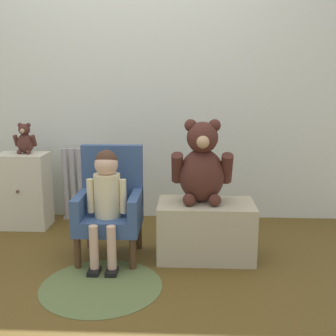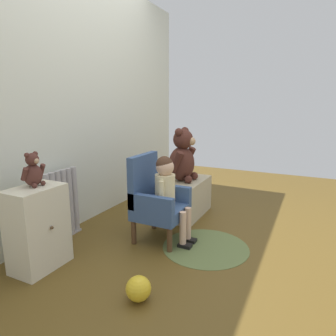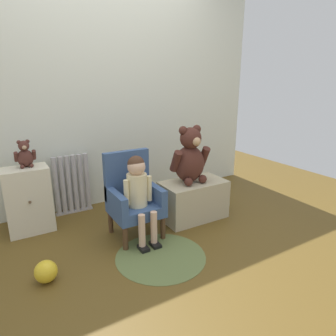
# 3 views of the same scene
# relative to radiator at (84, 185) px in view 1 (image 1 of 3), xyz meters

# --- Properties ---
(ground_plane) EXTENTS (6.00, 6.00, 0.00)m
(ground_plane) POSITION_rel_radiator_xyz_m (0.41, -1.16, -0.30)
(ground_plane) COLOR brown
(back_wall) EXTENTS (3.80, 0.05, 2.40)m
(back_wall) POSITION_rel_radiator_xyz_m (0.41, 0.12, 0.90)
(back_wall) COLOR silver
(back_wall) RESTS_ON ground_plane
(radiator) EXTENTS (0.37, 0.05, 0.61)m
(radiator) POSITION_rel_radiator_xyz_m (0.00, 0.00, 0.00)
(radiator) COLOR #ADA8AC
(radiator) RESTS_ON ground_plane
(small_dresser) EXTENTS (0.38, 0.28, 0.60)m
(small_dresser) POSITION_rel_radiator_xyz_m (-0.43, -0.20, -0.00)
(small_dresser) COLOR beige
(small_dresser) RESTS_ON ground_plane
(child_armchair) EXTENTS (0.41, 0.40, 0.74)m
(child_armchair) POSITION_rel_radiator_xyz_m (0.35, -0.72, 0.05)
(child_armchair) COLOR #37517D
(child_armchair) RESTS_ON ground_plane
(child_figure) EXTENTS (0.25, 0.35, 0.74)m
(child_figure) POSITION_rel_radiator_xyz_m (0.35, -0.84, 0.18)
(child_figure) COLOR beige
(child_figure) RESTS_ON ground_plane
(low_bench) EXTENTS (0.63, 0.36, 0.38)m
(low_bench) POSITION_rel_radiator_xyz_m (0.99, -0.74, -0.11)
(low_bench) COLOR tan
(low_bench) RESTS_ON ground_plane
(large_teddy_bear) EXTENTS (0.40, 0.28, 0.55)m
(large_teddy_bear) POSITION_rel_radiator_xyz_m (0.96, -0.71, 0.32)
(large_teddy_bear) COLOR #48241C
(large_teddy_bear) RESTS_ON low_bench
(small_teddy_bear) EXTENTS (0.17, 0.12, 0.24)m
(small_teddy_bear) POSITION_rel_radiator_xyz_m (-0.41, -0.18, 0.40)
(small_teddy_bear) COLOR #4B2721
(small_teddy_bear) RESTS_ON small_dresser
(floor_rug) EXTENTS (0.71, 0.71, 0.01)m
(floor_rug) POSITION_rel_radiator_xyz_m (0.37, -1.18, -0.30)
(floor_rug) COLOR #5B6A3A
(floor_rug) RESTS_ON ground_plane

